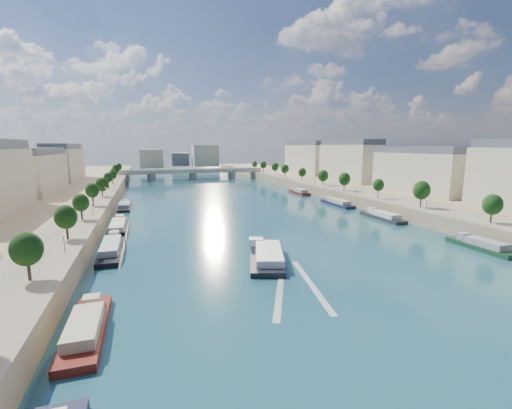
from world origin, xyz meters
TOP-DOWN VIEW (x-y plane):
  - ground at (0.00, 100.00)m, footprint 700.00×700.00m
  - quay_left at (-72.00, 100.00)m, footprint 44.00×520.00m
  - quay_right at (72.00, 100.00)m, footprint 44.00×520.00m
  - pave_left at (-57.00, 100.00)m, footprint 14.00×520.00m
  - pave_right at (57.00, 100.00)m, footprint 14.00×520.00m
  - trees_left at (-55.00, 102.00)m, footprint 4.80×268.80m
  - trees_right at (55.00, 110.00)m, footprint 4.80×268.80m
  - lamps_left at (-52.50, 90.00)m, footprint 0.36×200.36m
  - lamps_right at (52.50, 105.00)m, footprint 0.36×200.36m
  - buildings_left at (-85.00, 112.00)m, footprint 16.00×226.00m
  - buildings_right at (85.00, 112.00)m, footprint 16.00×226.00m
  - skyline at (3.19, 319.52)m, footprint 79.00×42.00m
  - bridge at (0.00, 232.42)m, footprint 112.00×12.00m
  - tour_barge at (-10.11, 28.60)m, footprint 14.39×26.17m
  - wake at (-10.11, 11.93)m, footprint 15.25×25.79m
  - moored_barges_left at (-45.50, 44.15)m, footprint 5.00×151.70m
  - moored_barges_right at (45.50, 54.92)m, footprint 5.00×163.05m

SIDE VIEW (x-z plane):
  - ground at x=0.00m, z-range 0.00..0.00m
  - wake at x=-10.11m, z-range 0.00..0.04m
  - moored_barges_left at x=-45.50m, z-range -0.96..2.64m
  - moored_barges_right at x=45.50m, z-range -0.96..2.64m
  - tour_barge at x=-10.11m, z-range -0.90..2.70m
  - quay_left at x=-72.00m, z-range 0.00..5.00m
  - quay_right at x=72.00m, z-range 0.00..5.00m
  - pave_left at x=-57.00m, z-range 5.00..5.10m
  - pave_right at x=57.00m, z-range 5.00..5.10m
  - bridge at x=0.00m, z-range 1.01..9.16m
  - lamps_left at x=-52.50m, z-range 5.64..9.92m
  - lamps_right at x=52.50m, z-range 5.64..9.92m
  - trees_left at x=-55.00m, z-range 6.35..14.61m
  - trees_right at x=55.00m, z-range 6.35..14.61m
  - skyline at x=3.19m, z-range 3.66..25.66m
  - buildings_left at x=-85.00m, z-range 4.85..28.05m
  - buildings_right at x=85.00m, z-range 4.85..28.05m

